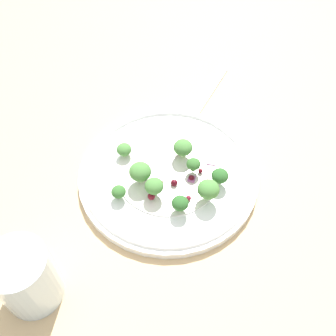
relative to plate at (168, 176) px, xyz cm
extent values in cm
cube|color=tan|center=(-0.43, -0.15, -1.86)|extent=(180.00, 180.00, 2.00)
cylinder|color=white|center=(0.00, 0.00, -0.26)|extent=(25.31, 25.31, 1.20)
torus|color=white|center=(0.00, 0.00, 0.34)|extent=(24.29, 24.29, 1.00)
cylinder|color=white|center=(0.00, 0.00, 0.44)|extent=(14.68, 14.68, 0.20)
cylinder|color=#8EB77A|center=(3.96, 0.30, 1.47)|extent=(0.93, 0.93, 0.93)
ellipsoid|color=#4C843D|center=(3.96, 0.30, 2.59)|extent=(2.49, 2.49, 1.87)
cylinder|color=#ADD18E|center=(-0.39, -7.13, 0.79)|extent=(0.80, 0.80, 0.80)
ellipsoid|color=#4C843D|center=(-0.39, -7.13, 1.74)|extent=(2.12, 2.12, 1.59)
cylinder|color=#ADD18E|center=(-3.69, 0.62, 1.35)|extent=(1.02, 1.02, 1.02)
ellipsoid|color=#4C843D|center=(-3.69, 0.62, 2.57)|extent=(2.72, 2.72, 2.04)
cylinder|color=#ADD18E|center=(4.70, 3.90, 1.19)|extent=(0.83, 0.83, 0.83)
ellipsoid|color=#2D6028|center=(4.70, 3.90, 2.19)|extent=(2.21, 2.21, 1.66)
cylinder|color=#9EC684|center=(-1.51, 6.98, 1.13)|extent=(0.87, 0.87, 0.87)
ellipsoid|color=#2D6028|center=(-1.51, 6.98, 2.18)|extent=(2.33, 2.33, 1.75)
cylinder|color=#ADD18E|center=(2.81, -2.78, 1.51)|extent=(1.11, 1.11, 1.11)
ellipsoid|color=#4C843D|center=(2.81, -2.78, 2.84)|extent=(2.95, 2.95, 2.21)
cylinder|color=#8EB77A|center=(-1.76, 3.03, 1.44)|extent=(0.73, 0.73, 0.73)
ellipsoid|color=#386B2D|center=(-1.76, 3.03, 2.31)|extent=(1.95, 1.95, 1.46)
cylinder|color=#9EC684|center=(1.58, 6.47, 1.50)|extent=(1.09, 1.09, 1.09)
ellipsoid|color=#4C843D|center=(1.58, 6.47, 2.80)|extent=(2.90, 2.90, 2.17)
cylinder|color=#9EC684|center=(6.24, -4.28, 0.87)|extent=(0.72, 0.72, 0.72)
ellipsoid|color=#386B2D|center=(6.24, -4.28, 1.73)|extent=(1.92, 1.92, 1.44)
sphere|color=maroon|center=(4.87, 0.05, 1.42)|extent=(0.99, 0.99, 0.99)
sphere|color=maroon|center=(2.72, 4.27, 0.83)|extent=(0.72, 0.72, 0.72)
sphere|color=#4C0A14|center=(-0.83, 3.37, 0.92)|extent=(0.82, 0.82, 0.82)
sphere|color=#4C0A14|center=(-3.70, -0.07, 1.18)|extent=(0.73, 0.73, 0.73)
sphere|color=maroon|center=(-2.06, 4.03, 0.99)|extent=(0.70, 0.70, 0.70)
sphere|color=#4C0A14|center=(1.32, 1.54, 0.93)|extent=(0.95, 0.95, 0.95)
sphere|color=#4C0A14|center=(2.09, 0.02, 0.87)|extent=(0.80, 0.80, 0.80)
cube|color=#934C84|center=(-0.62, 3.41, 0.76)|extent=(1.14, 1.07, 0.35)
cube|color=#A35B93|center=(-4.48, 4.75, 0.54)|extent=(1.43, 1.58, 0.34)
cube|color=#934C84|center=(1.83, -2.70, 1.00)|extent=(1.42, 1.04, 0.43)
cube|color=silver|center=(-18.94, -1.35, -0.61)|extent=(15.03, 1.72, 0.50)
cube|color=silver|center=(-9.65, -1.67, -0.61)|extent=(3.68, 2.52, 0.50)
cylinder|color=silver|center=(21.29, -7.17, 3.49)|extent=(6.68, 6.68, 8.70)
camera|label=1|loc=(29.49, 13.73, 44.61)|focal=41.90mm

